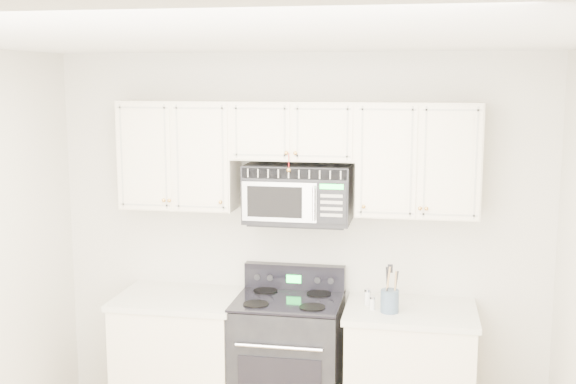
# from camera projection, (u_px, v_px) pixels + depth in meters

# --- Properties ---
(room) EXTENTS (3.51, 3.51, 2.61)m
(room) POSITION_uv_depth(u_px,v_px,m) (239.00, 316.00, 3.44)
(room) COLOR #9F8657
(room) RESTS_ON ground
(base_cabinet_left) EXTENTS (0.86, 0.65, 0.92)m
(base_cabinet_left) POSITION_uv_depth(u_px,v_px,m) (181.00, 362.00, 5.12)
(base_cabinet_left) COLOR silver
(base_cabinet_left) RESTS_ON ground
(base_cabinet_right) EXTENTS (0.86, 0.65, 0.92)m
(base_cabinet_right) POSITION_uv_depth(u_px,v_px,m) (409.00, 379.00, 4.83)
(base_cabinet_right) COLOR silver
(base_cabinet_right) RESTS_ON ground
(range) EXTENTS (0.72, 0.66, 1.11)m
(range) POSITION_uv_depth(u_px,v_px,m) (288.00, 362.00, 4.98)
(range) COLOR black
(range) RESTS_ON ground
(upper_cabinets) EXTENTS (2.44, 0.37, 0.75)m
(upper_cabinets) POSITION_uv_depth(u_px,v_px,m) (296.00, 151.00, 4.88)
(upper_cabinets) COLOR silver
(upper_cabinets) RESTS_ON ground
(microwave) EXTENTS (0.72, 0.41, 0.40)m
(microwave) POSITION_uv_depth(u_px,v_px,m) (298.00, 193.00, 4.91)
(microwave) COLOR black
(microwave) RESTS_ON ground
(utensil_crock) EXTENTS (0.12, 0.12, 0.32)m
(utensil_crock) POSITION_uv_depth(u_px,v_px,m) (390.00, 300.00, 4.67)
(utensil_crock) COLOR #435B72
(utensil_crock) RESTS_ON base_cabinet_right
(shaker_salt) EXTENTS (0.05, 0.05, 0.11)m
(shaker_salt) POSITION_uv_depth(u_px,v_px,m) (368.00, 297.00, 4.83)
(shaker_salt) COLOR silver
(shaker_salt) RESTS_ON base_cabinet_right
(shaker_pepper) EXTENTS (0.04, 0.04, 0.09)m
(shaker_pepper) POSITION_uv_depth(u_px,v_px,m) (372.00, 303.00, 4.73)
(shaker_pepper) COLOR silver
(shaker_pepper) RESTS_ON base_cabinet_right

